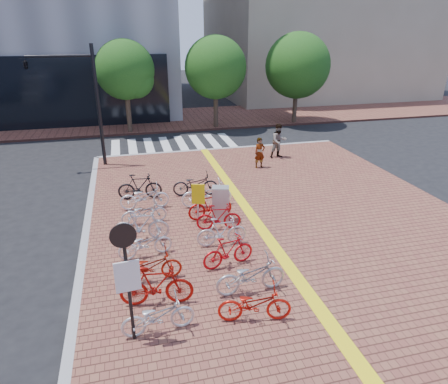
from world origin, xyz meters
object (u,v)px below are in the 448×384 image
object	(u,v)px
bike_11	(222,231)
yellow_sign	(198,198)
bike_13	(210,205)
bike_3	(145,243)
bike_6	(144,197)
pedestrian_b	(279,141)
bike_9	(251,275)
bike_7	(140,187)
bike_8	(255,304)
bike_4	(141,226)
pedestrian_a	(260,153)
bike_10	(228,251)
bike_12	(219,217)
bike_0	(158,316)
bike_1	(156,286)
traffic_light_pole	(66,85)
bike_2	(151,266)
bike_5	(144,213)
bike_14	(207,194)
bike_15	(195,184)
notice_sign	(127,270)
utility_box	(221,204)

from	to	relation	value
bike_11	yellow_sign	xyz separation A→B (m)	(-0.51, 1.35, 0.66)
bike_13	yellow_sign	world-z (taller)	yellow_sign
bike_3	bike_6	size ratio (longest dim) A/B	0.88
pedestrian_b	bike_9	bearing A→B (deg)	-121.39
bike_7	bike_8	distance (m)	8.52
bike_4	bike_7	xyz separation A→B (m)	(0.15, 3.58, -0.02)
bike_11	pedestrian_a	bearing A→B (deg)	-27.22
bike_9	pedestrian_a	distance (m)	10.33
bike_10	pedestrian_a	bearing A→B (deg)	-36.21
bike_12	pedestrian_b	distance (m)	8.97
bike_13	bike_4	bearing A→B (deg)	105.86
bike_0	bike_6	world-z (taller)	bike_6
bike_9	bike_10	xyz separation A→B (m)	(-0.25, 1.37, -0.02)
bike_7	yellow_sign	world-z (taller)	yellow_sign
bike_1	bike_4	world-z (taller)	bike_1
pedestrian_b	traffic_light_pole	world-z (taller)	traffic_light_pole
bike_8	bike_11	xyz separation A→B (m)	(0.10, 3.69, 0.03)
bike_2	bike_12	xyz separation A→B (m)	(2.54, 2.52, 0.01)
bike_4	pedestrian_a	bearing A→B (deg)	-37.85
bike_3	bike_12	size ratio (longest dim) A/B	1.07
bike_10	traffic_light_pole	world-z (taller)	traffic_light_pole
bike_3	bike_6	distance (m)	3.58
bike_12	traffic_light_pole	bearing A→B (deg)	39.84
bike_0	bike_7	xyz separation A→B (m)	(0.03, 8.05, 0.09)
bike_5	bike_13	distance (m)	2.41
bike_14	pedestrian_a	distance (m)	5.32
bike_3	pedestrian_b	distance (m)	11.51
bike_11	bike_6	bearing A→B (deg)	32.94
bike_1	pedestrian_b	xyz separation A→B (m)	(7.57, 10.97, 0.36)
bike_1	bike_13	world-z (taller)	bike_1
bike_4	bike_8	bearing A→B (deg)	-145.24
bike_5	bike_15	xyz separation A→B (m)	(2.27, 2.15, 0.06)
bike_5	bike_15	distance (m)	3.13
notice_sign	bike_1	bearing A→B (deg)	60.68
bike_12	utility_box	xyz separation A→B (m)	(0.24, 0.67, 0.19)
bike_3	bike_12	bearing A→B (deg)	-74.56
bike_5	bike_13	bearing A→B (deg)	-100.60
bike_1	bike_10	world-z (taller)	bike_1
traffic_light_pole	bike_1	bearing A→B (deg)	-76.38
bike_9	bike_13	size ratio (longest dim) A/B	1.14
bike_12	notice_sign	bearing A→B (deg)	153.98
pedestrian_b	bike_4	bearing A→B (deg)	-142.48
bike_11	bike_14	bearing A→B (deg)	-2.57
bike_5	bike_9	bearing A→B (deg)	-159.42
bike_13	pedestrian_a	size ratio (longest dim) A/B	1.11
bike_7	bike_15	xyz separation A→B (m)	(2.28, -0.18, -0.04)
bike_5	bike_14	xyz separation A→B (m)	(2.50, 0.95, 0.10)
traffic_light_pole	pedestrian_b	bearing A→B (deg)	-5.83
bike_2	bike_15	world-z (taller)	bike_15
bike_1	bike_2	distance (m)	1.09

